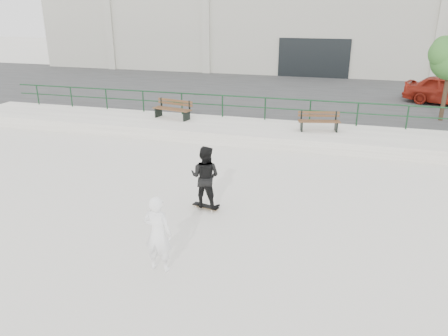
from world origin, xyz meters
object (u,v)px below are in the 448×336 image
(bench_left, at_px, (173,109))
(skateboard, at_px, (206,206))
(bench_right, at_px, (319,121))
(standing_skater, at_px, (205,177))
(seated_skater, at_px, (158,234))

(bench_left, xyz_separation_m, skateboard, (4.04, -7.67, -0.85))
(bench_right, bearing_deg, standing_skater, -121.08)
(bench_right, distance_m, standing_skater, 7.78)
(bench_left, relative_size, bench_right, 1.09)
(bench_left, bearing_deg, bench_right, 9.25)
(bench_right, bearing_deg, seated_skater, -115.84)
(standing_skater, xyz_separation_m, seated_skater, (-0.04, -3.12, -0.11))
(bench_right, relative_size, skateboard, 2.20)
(standing_skater, bearing_deg, seated_skater, 94.54)
(skateboard, distance_m, seated_skater, 3.22)
(skateboard, height_order, standing_skater, standing_skater)
(seated_skater, bearing_deg, skateboard, -88.46)
(skateboard, relative_size, standing_skater, 0.46)
(bench_left, height_order, seated_skater, seated_skater)
(bench_left, distance_m, seated_skater, 11.51)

